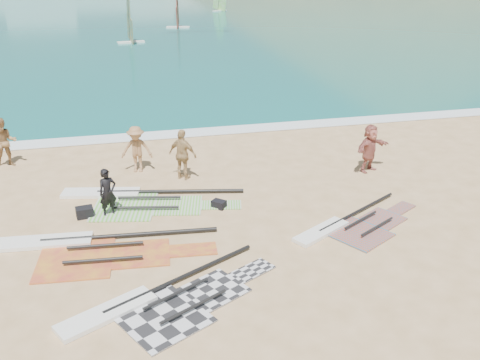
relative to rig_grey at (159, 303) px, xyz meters
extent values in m
plane|color=#D9B07F|center=(1.84, 0.86, -0.05)|extent=(300.00, 300.00, 0.00)
cube|color=white|center=(1.84, 13.16, -0.05)|extent=(300.00, 1.20, 0.04)
cube|color=#262628|center=(-0.01, -0.50, -0.03)|extent=(2.58, 2.67, 0.04)
cube|color=#262628|center=(1.43, 0.28, -0.03)|extent=(1.89, 1.84, 0.04)
cube|color=#262628|center=(2.60, 0.91, -0.03)|extent=(1.37, 1.12, 0.04)
cylinder|color=black|center=(0.72, 0.94, 0.05)|extent=(4.18, 2.33, 0.11)
cylinder|color=black|center=(0.45, 0.15, 0.11)|extent=(1.74, 0.99, 0.08)
cylinder|color=black|center=(0.79, -0.47, 0.11)|extent=(1.74, 0.99, 0.08)
cube|color=white|center=(-1.25, -0.13, 0.01)|extent=(2.47, 1.75, 0.12)
cube|color=#61CE30|center=(-0.61, 5.78, -0.03)|extent=(2.45, 2.63, 0.04)
cube|color=#61CE30|center=(1.16, 5.41, -0.03)|extent=(1.85, 1.76, 0.04)
cube|color=#61CE30|center=(2.60, 5.11, -0.03)|extent=(1.47, 0.94, 0.04)
cylinder|color=black|center=(1.03, 6.47, 0.05)|extent=(5.12, 1.18, 0.12)
cylinder|color=black|center=(0.24, 6.00, 0.11)|extent=(2.12, 0.53, 0.09)
cylinder|color=black|center=(0.08, 5.23, 0.11)|extent=(2.12, 0.53, 0.09)
cube|color=white|center=(-1.40, 6.98, 0.01)|extent=(2.81, 1.27, 0.12)
cube|color=#FF3E09|center=(6.26, 2.19, -0.03)|extent=(2.23, 2.29, 0.04)
cube|color=#FF3E09|center=(7.46, 2.89, -0.03)|extent=(1.62, 1.59, 0.04)
cube|color=#FF3E09|center=(8.44, 3.45, -0.03)|extent=(1.17, 0.98, 0.04)
cylinder|color=black|center=(6.85, 3.43, 0.05)|extent=(3.51, 2.09, 0.10)
cylinder|color=black|center=(6.63, 2.76, 0.11)|extent=(1.47, 0.89, 0.07)
cylinder|color=black|center=(6.94, 2.23, 0.11)|extent=(1.47, 0.89, 0.07)
cube|color=white|center=(5.19, 2.47, 0.01)|extent=(2.09, 1.54, 0.12)
cube|color=#B7213B|center=(-2.09, 2.67, -0.03)|extent=(2.24, 2.45, 0.04)
cube|color=#B7213B|center=(-0.27, 2.51, -0.03)|extent=(1.72, 1.62, 0.04)
cube|color=#B7213B|center=(1.21, 2.38, -0.03)|extent=(1.42, 0.80, 0.04)
cylinder|color=black|center=(-0.52, 3.56, 0.05)|extent=(5.24, 0.58, 0.13)
cylinder|color=black|center=(-1.26, 2.99, 0.11)|extent=(2.17, 0.28, 0.09)
cylinder|color=black|center=(-1.33, 2.20, 0.11)|extent=(2.17, 0.28, 0.09)
cube|color=white|center=(-3.02, 3.78, 0.01)|extent=(2.79, 0.98, 0.12)
cube|color=black|center=(-1.90, 5.31, 0.12)|extent=(0.59, 0.47, 0.34)
cube|color=black|center=(2.49, 4.96, 0.08)|extent=(0.54, 0.54, 0.27)
imported|color=black|center=(-1.11, 5.24, 0.77)|extent=(0.70, 0.59, 1.63)
imported|color=#9F7749|center=(-5.06, 10.72, 0.95)|extent=(1.05, 0.86, 2.00)
imported|color=#9F724A|center=(0.03, 8.92, 0.87)|extent=(1.31, 0.91, 1.85)
imported|color=tan|center=(1.68, 7.75, 0.93)|extent=(1.20, 1.08, 1.96)
imported|color=#A95D52|center=(8.88, 6.88, 0.90)|extent=(1.83, 1.27, 1.89)
cube|color=white|center=(1.32, 41.64, 0.05)|extent=(2.61, 1.04, 0.15)
cube|color=orange|center=(1.32, 41.64, 1.29)|extent=(0.43, 3.10, 2.77)
cube|color=orange|center=(1.32, 41.64, 3.19)|extent=(0.27, 1.75, 1.92)
cylinder|color=black|center=(1.32, 41.64, 2.35)|extent=(0.21, 0.88, 4.39)
cube|color=white|center=(7.07, 51.57, 0.06)|extent=(2.73, 1.30, 0.15)
cube|color=#C1103B|center=(7.07, 51.57, 1.34)|extent=(0.74, 3.16, 2.87)
cylinder|color=black|center=(7.07, 51.57, 2.43)|extent=(0.30, 0.91, 4.55)
cube|color=white|center=(15.37, 68.73, 0.05)|extent=(2.30, 1.87, 0.14)
cube|color=#5ED11E|center=(15.37, 68.73, 1.18)|extent=(1.65, 2.39, 2.54)
camera|label=1|loc=(-0.58, -11.01, 7.93)|focal=40.00mm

